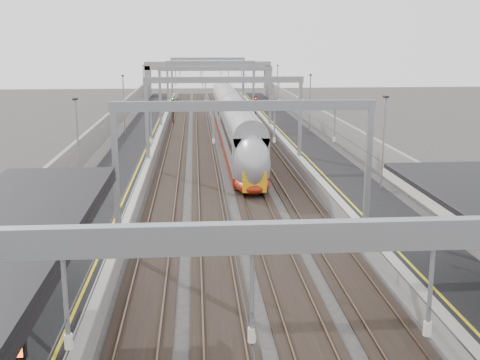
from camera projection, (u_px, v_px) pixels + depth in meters
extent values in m
cube|color=black|center=(131.00, 157.00, 52.46)|extent=(4.00, 120.00, 1.00)
cube|color=black|center=(312.00, 155.00, 53.62)|extent=(4.00, 120.00, 1.00)
cube|color=black|center=(172.00, 162.00, 52.82)|extent=(2.40, 140.00, 0.08)
cube|color=brown|center=(163.00, 161.00, 52.74)|extent=(0.07, 140.00, 0.14)
cube|color=brown|center=(180.00, 161.00, 52.85)|extent=(0.07, 140.00, 0.14)
cube|color=black|center=(206.00, 161.00, 53.04)|extent=(2.40, 140.00, 0.08)
cube|color=brown|center=(198.00, 161.00, 52.96)|extent=(0.07, 140.00, 0.14)
cube|color=brown|center=(214.00, 160.00, 53.07)|extent=(0.07, 140.00, 0.14)
cube|color=black|center=(240.00, 161.00, 53.25)|extent=(2.40, 140.00, 0.08)
cube|color=brown|center=(232.00, 160.00, 53.18)|extent=(0.07, 140.00, 0.14)
cube|color=brown|center=(248.00, 160.00, 53.29)|extent=(0.07, 140.00, 0.14)
cube|color=black|center=(273.00, 160.00, 53.47)|extent=(2.40, 140.00, 0.08)
cube|color=brown|center=(265.00, 160.00, 53.40)|extent=(0.07, 140.00, 0.14)
cube|color=brown|center=(281.00, 159.00, 53.51)|extent=(0.07, 140.00, 0.14)
cube|color=gray|center=(345.00, 235.00, 9.72)|extent=(13.00, 0.25, 0.50)
cube|color=gray|center=(116.00, 169.00, 29.38)|extent=(0.28, 0.28, 6.60)
cube|color=gray|center=(368.00, 165.00, 30.30)|extent=(0.28, 0.28, 6.60)
cube|color=gray|center=(244.00, 106.00, 29.15)|extent=(13.00, 0.25, 0.50)
cube|color=gray|center=(147.00, 118.00, 48.81)|extent=(0.28, 0.28, 6.60)
cube|color=gray|center=(300.00, 117.00, 49.73)|extent=(0.28, 0.28, 6.60)
cube|color=gray|center=(224.00, 80.00, 48.58)|extent=(13.00, 0.25, 0.50)
cube|color=gray|center=(160.00, 96.00, 68.24)|extent=(0.28, 0.28, 6.60)
cube|color=gray|center=(270.00, 95.00, 69.16)|extent=(0.28, 0.28, 6.60)
cube|color=gray|center=(215.00, 69.00, 68.01)|extent=(13.00, 0.25, 0.50)
cube|color=gray|center=(168.00, 84.00, 87.67)|extent=(0.28, 0.28, 6.60)
cube|color=gray|center=(253.00, 83.00, 88.58)|extent=(0.28, 0.28, 6.60)
cube|color=gray|center=(211.00, 63.00, 87.44)|extent=(13.00, 0.25, 0.50)
cube|color=gray|center=(172.00, 77.00, 105.15)|extent=(0.28, 0.28, 6.60)
cube|color=gray|center=(244.00, 76.00, 106.07)|extent=(0.28, 0.28, 6.60)
cube|color=gray|center=(208.00, 59.00, 104.92)|extent=(13.00, 0.25, 0.50)
cylinder|color=#262628|center=(172.00, 95.00, 56.44)|extent=(0.03, 140.00, 0.03)
cylinder|color=#262628|center=(204.00, 94.00, 56.66)|extent=(0.03, 140.00, 0.03)
cylinder|color=#262628|center=(236.00, 94.00, 56.88)|extent=(0.03, 140.00, 0.03)
cylinder|color=#262628|center=(267.00, 94.00, 57.10)|extent=(0.03, 140.00, 0.03)
cube|color=gray|center=(208.00, 66.00, 105.18)|extent=(22.00, 2.20, 1.40)
cube|color=gray|center=(148.00, 84.00, 105.12)|extent=(1.00, 2.20, 6.20)
cube|color=gray|center=(267.00, 83.00, 106.65)|extent=(1.00, 2.20, 6.20)
cube|color=gray|center=(93.00, 145.00, 51.98)|extent=(0.30, 120.00, 3.20)
cube|color=gray|center=(348.00, 142.00, 53.61)|extent=(0.30, 120.00, 3.20)
cube|color=#A1200E|center=(240.00, 155.00, 52.97)|extent=(2.57, 21.92, 0.76)
cube|color=#96969B|center=(240.00, 135.00, 52.57)|extent=(2.57, 21.92, 2.86)
cube|color=black|center=(247.00, 178.00, 45.59)|extent=(1.91, 2.29, 0.48)
cube|color=#A1200E|center=(226.00, 122.00, 74.64)|extent=(2.57, 21.92, 0.76)
cube|color=#96969B|center=(226.00, 107.00, 74.23)|extent=(2.57, 21.92, 2.86)
cube|color=black|center=(230.00, 134.00, 67.25)|extent=(1.91, 2.29, 0.48)
ellipsoid|color=#96969B|center=(252.00, 163.00, 41.80)|extent=(2.57, 4.96, 4.00)
cube|color=#F7B00D|center=(255.00, 182.00, 40.00)|extent=(1.62, 0.12, 1.43)
cube|color=black|center=(254.00, 160.00, 40.10)|extent=(1.52, 0.55, 0.90)
cylinder|color=black|center=(173.00, 112.00, 77.12)|extent=(0.12, 0.12, 3.00)
cube|color=black|center=(173.00, 100.00, 76.76)|extent=(0.32, 0.22, 0.75)
sphere|color=#0CE526|center=(173.00, 99.00, 76.60)|extent=(0.16, 0.16, 0.16)
cylinder|color=black|center=(241.00, 116.00, 73.04)|extent=(0.12, 0.12, 3.00)
cube|color=black|center=(241.00, 103.00, 72.68)|extent=(0.32, 0.22, 0.75)
sphere|color=red|center=(241.00, 102.00, 72.52)|extent=(0.16, 0.16, 0.16)
cylinder|color=black|center=(256.00, 112.00, 77.22)|extent=(0.12, 0.12, 3.00)
cube|color=black|center=(256.00, 100.00, 76.86)|extent=(0.32, 0.22, 0.75)
sphere|color=red|center=(256.00, 98.00, 76.70)|extent=(0.16, 0.16, 0.16)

